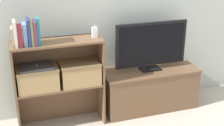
% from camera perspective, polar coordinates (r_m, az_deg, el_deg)
% --- Properties ---
extents(ground_plane, '(16.00, 16.00, 0.00)m').
position_cam_1_polar(ground_plane, '(3.31, 0.79, -10.77)').
color(ground_plane, '#BCB2A3').
extents(wall_back, '(10.00, 0.05, 2.40)m').
position_cam_1_polar(wall_back, '(3.26, -1.60, 11.48)').
color(wall_back, '#B2BCB2').
rests_on(wall_back, ground_plane).
extents(tv_stand, '(1.05, 0.42, 0.46)m').
position_cam_1_polar(tv_stand, '(3.51, 6.79, -4.62)').
color(tv_stand, brown).
rests_on(tv_stand, ground_plane).
extents(tv, '(0.79, 0.14, 0.53)m').
position_cam_1_polar(tv, '(3.31, 7.19, 3.30)').
color(tv, black).
rests_on(tv, tv_stand).
extents(bookshelf_lower_tier, '(0.85, 0.29, 0.45)m').
position_cam_1_polar(bookshelf_lower_tier, '(3.24, -9.53, -6.18)').
color(bookshelf_lower_tier, brown).
rests_on(bookshelf_lower_tier, ground_plane).
extents(bookshelf_upper_tier, '(0.85, 0.29, 0.45)m').
position_cam_1_polar(bookshelf_upper_tier, '(3.05, -10.05, 1.30)').
color(bookshelf_upper_tier, brown).
rests_on(bookshelf_upper_tier, bookshelf_lower_tier).
extents(book_tan, '(0.02, 0.13, 0.17)m').
position_cam_1_polar(book_tan, '(2.85, -17.77, 4.52)').
color(book_tan, tan).
rests_on(book_tan, bookshelf_upper_tier).
extents(book_ivory, '(0.03, 0.14, 0.23)m').
position_cam_1_polar(book_ivory, '(2.85, -17.31, 5.14)').
color(book_ivory, silver).
rests_on(book_ivory, bookshelf_upper_tier).
extents(book_maroon, '(0.04, 0.14, 0.19)m').
position_cam_1_polar(book_maroon, '(2.85, -16.50, 4.79)').
color(book_maroon, maroon).
rests_on(book_maroon, bookshelf_upper_tier).
extents(book_skyblue, '(0.03, 0.12, 0.20)m').
position_cam_1_polar(book_skyblue, '(2.85, -15.64, 5.04)').
color(book_skyblue, '#709ECC').
rests_on(book_skyblue, bookshelf_upper_tier).
extents(book_navy, '(0.02, 0.15, 0.24)m').
position_cam_1_polar(book_navy, '(2.85, -14.99, 5.50)').
color(book_navy, navy).
rests_on(book_navy, bookshelf_upper_tier).
extents(book_olive, '(0.02, 0.15, 0.23)m').
position_cam_1_polar(book_olive, '(2.85, -14.47, 5.41)').
color(book_olive, olive).
rests_on(book_olive, bookshelf_upper_tier).
extents(book_plum, '(0.03, 0.15, 0.22)m').
position_cam_1_polar(book_plum, '(2.85, -13.93, 5.40)').
color(book_plum, '#6B2D66').
rests_on(book_plum, bookshelf_upper_tier).
extents(book_teal, '(0.02, 0.14, 0.25)m').
position_cam_1_polar(book_teal, '(2.85, -13.40, 5.71)').
color(book_teal, '#1E7075').
rests_on(book_teal, bookshelf_upper_tier).
extents(baby_monitor, '(0.05, 0.04, 0.13)m').
position_cam_1_polar(baby_monitor, '(3.00, -3.20, 5.66)').
color(baby_monitor, white).
rests_on(baby_monitor, bookshelf_upper_tier).
extents(storage_basket_left, '(0.38, 0.26, 0.22)m').
position_cam_1_polar(storage_basket_left, '(3.03, -13.43, -2.54)').
color(storage_basket_left, tan).
rests_on(storage_basket_left, bookshelf_lower_tier).
extents(storage_basket_right, '(0.38, 0.26, 0.22)m').
position_cam_1_polar(storage_basket_right, '(3.08, -5.91, -1.63)').
color(storage_basket_right, tan).
rests_on(storage_basket_right, bookshelf_lower_tier).
extents(laptop, '(0.31, 0.24, 0.02)m').
position_cam_1_polar(laptop, '(2.99, -13.61, -0.64)').
color(laptop, '#2D2D33').
rests_on(laptop, storage_basket_left).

